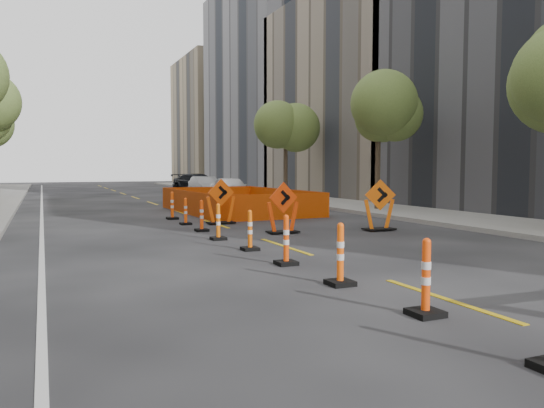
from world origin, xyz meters
name	(u,v)px	position (x,y,z in m)	size (l,w,h in m)	color
ground_plane	(373,275)	(0.00, 0.00, 0.00)	(140.00, 140.00, 0.00)	black
sidewalk_right	(388,210)	(9.00, 12.00, 0.07)	(4.00, 90.00, 0.15)	gray
bld_right_c	(383,98)	(17.00, 23.80, 7.00)	(12.00, 16.00, 14.00)	gray
bld_right_d	(287,88)	(17.00, 40.20, 10.00)	(12.00, 18.00, 20.00)	gray
bld_right_e	(228,122)	(17.00, 58.60, 8.00)	(12.00, 14.00, 16.00)	tan
tree_r_b	(378,113)	(8.40, 12.00, 4.53)	(2.80, 2.80, 5.95)	#382B1E
tree_r_c	(286,128)	(8.40, 22.00, 4.53)	(2.80, 2.80, 5.95)	#382B1E
channelizer_1	(426,277)	(-0.91, -2.61, 0.55)	(0.43, 0.43, 1.09)	#F2430A
channelizer_2	(340,254)	(-1.01, -0.48, 0.55)	(0.43, 0.43, 1.10)	#FF550A
channelizer_3	(286,240)	(-1.05, 1.65, 0.53)	(0.42, 0.42, 1.07)	#EA4309
channelizer_4	(250,230)	(-1.05, 3.78, 0.50)	(0.40, 0.40, 1.01)	#DF5709
channelizer_5	(218,222)	(-1.19, 5.92, 0.52)	(0.41, 0.41, 1.04)	#E15F09
channelizer_6	(202,216)	(-1.07, 8.05, 0.51)	(0.40, 0.40, 1.02)	#FF450A
channelizer_7	(186,211)	(-1.05, 10.18, 0.48)	(0.38, 0.38, 0.97)	#FF4C0A
channelizer_8	(172,205)	(-1.05, 12.31, 0.55)	(0.43, 0.43, 1.10)	#EB4809
chevron_sign_left	(221,201)	(0.18, 9.90, 0.82)	(1.10, 0.66, 1.64)	#EC4F09
chevron_sign_center	(283,208)	(1.10, 6.52, 0.80)	(1.07, 0.64, 1.60)	#F03D0A
chevron_sign_right	(379,205)	(4.27, 5.93, 0.83)	(1.11, 0.67, 1.67)	#D95609
safety_fence	(237,201)	(2.45, 14.52, 0.51)	(4.81, 8.19, 1.02)	#D54A0B
parked_car_near	(231,188)	(5.00, 22.80, 0.75)	(1.76, 4.37, 1.49)	white
parked_car_mid	(205,186)	(4.81, 27.72, 0.70)	(1.48, 4.25, 1.40)	#9B9CA0
parked_car_far	(198,183)	(5.78, 33.10, 0.77)	(2.15, 5.29, 1.53)	black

